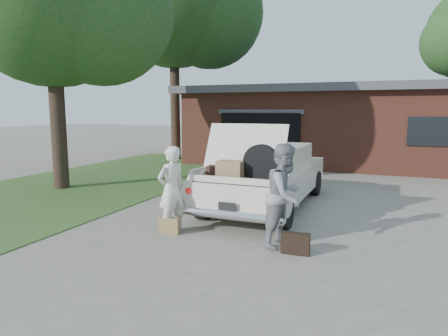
% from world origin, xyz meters
% --- Properties ---
extents(ground, '(90.00, 90.00, 0.00)m').
position_xyz_m(ground, '(0.00, 0.00, 0.00)').
color(ground, gray).
rests_on(ground, ground).
extents(grass_strip, '(6.00, 16.00, 0.02)m').
position_xyz_m(grass_strip, '(-5.50, 3.00, 0.01)').
color(grass_strip, '#2D4C1E').
rests_on(grass_strip, ground).
extents(house, '(12.80, 7.80, 3.30)m').
position_xyz_m(house, '(0.98, 11.47, 1.67)').
color(house, brown).
rests_on(house, ground).
extents(tree_back, '(7.46, 6.49, 10.69)m').
position_xyz_m(tree_back, '(-5.91, 9.28, 7.13)').
color(tree_back, '#38281E').
rests_on(tree_back, ground).
extents(sedan, '(2.06, 5.17, 2.04)m').
position_xyz_m(sedan, '(0.52, 2.02, 0.76)').
color(sedan, beige).
rests_on(sedan, ground).
extents(woman_left, '(0.61, 0.71, 1.66)m').
position_xyz_m(woman_left, '(-0.56, -0.65, 0.83)').
color(woman_left, silver).
rests_on(woman_left, ground).
extents(woman_right, '(0.88, 1.01, 1.77)m').
position_xyz_m(woman_right, '(1.63, -0.61, 0.89)').
color(woman_right, gray).
rests_on(woman_right, ground).
extents(suitcase_left, '(0.41, 0.17, 0.31)m').
position_xyz_m(suitcase_left, '(-0.55, -0.79, 0.15)').
color(suitcase_left, olive).
rests_on(suitcase_left, ground).
extents(suitcase_right, '(0.46, 0.17, 0.35)m').
position_xyz_m(suitcase_right, '(1.90, -0.96, 0.18)').
color(suitcase_right, black).
rests_on(suitcase_right, ground).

